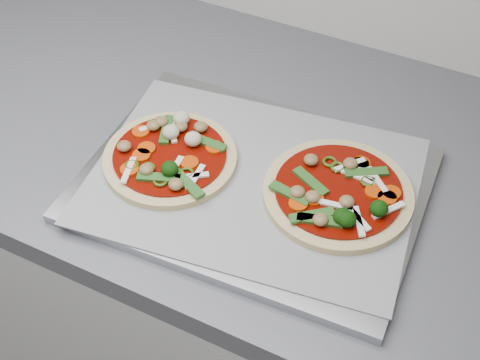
% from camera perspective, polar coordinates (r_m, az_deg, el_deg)
% --- Properties ---
extents(base_cabinet, '(3.60, 0.60, 0.86)m').
position_cam_1_polar(base_cabinet, '(1.34, 1.30, -11.65)').
color(base_cabinet, silver).
rests_on(base_cabinet, ground).
extents(countertop, '(3.60, 0.60, 0.04)m').
position_cam_1_polar(countertop, '(0.99, 1.73, 2.28)').
color(countertop, '#56565D').
rests_on(countertop, base_cabinet).
extents(baking_tray, '(0.46, 0.35, 0.01)m').
position_cam_1_polar(baking_tray, '(0.91, 1.13, -0.37)').
color(baking_tray, '#9A9A9F').
rests_on(baking_tray, countertop).
extents(parchment, '(0.47, 0.37, 0.00)m').
position_cam_1_polar(parchment, '(0.90, 1.14, -0.01)').
color(parchment, gray).
rests_on(parchment, baking_tray).
extents(pizza_left, '(0.22, 0.22, 0.03)m').
position_cam_1_polar(pizza_left, '(0.92, -5.98, 2.12)').
color(pizza_left, '#D0BE7D').
rests_on(pizza_left, parchment).
extents(pizza_right, '(0.22, 0.22, 0.03)m').
position_cam_1_polar(pizza_right, '(0.88, 8.41, -1.12)').
color(pizza_right, '#D0BE7D').
rests_on(pizza_right, parchment).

